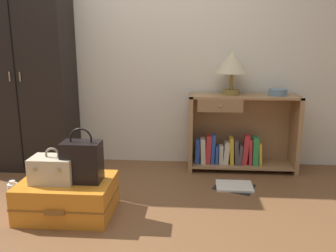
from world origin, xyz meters
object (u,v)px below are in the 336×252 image
(table_lamp, at_px, (232,64))
(handbag, at_px, (82,161))
(train_case, at_px, (53,169))
(open_book_on_floor, at_px, (234,186))
(wardrobe, at_px, (27,74))
(bottle, at_px, (13,195))
(bookshelf, at_px, (238,135))
(bowl, at_px, (278,92))
(suitcase_large, at_px, (68,197))

(table_lamp, xyz_separation_m, handbag, (-1.16, -1.09, -0.63))
(train_case, relative_size, open_book_on_floor, 0.76)
(wardrobe, distance_m, bottle, 1.29)
(bookshelf, xyz_separation_m, open_book_on_floor, (-0.08, -0.49, -0.34))
(handbag, xyz_separation_m, open_book_on_floor, (1.17, 0.60, -0.41))
(table_lamp, bearing_deg, wardrobe, -177.96)
(table_lamp, bearing_deg, bookshelf, -3.06)
(bookshelf, height_order, bowl, bowl)
(handbag, distance_m, bottle, 0.68)
(bookshelf, height_order, suitcase_large, bookshelf)
(table_lamp, relative_size, bottle, 1.96)
(bowl, relative_size, train_case, 0.57)
(table_lamp, relative_size, open_book_on_floor, 1.02)
(bookshelf, xyz_separation_m, bottle, (-1.84, -1.00, -0.25))
(table_lamp, distance_m, open_book_on_floor, 1.15)
(bookshelf, height_order, table_lamp, table_lamp)
(bowl, relative_size, handbag, 0.45)
(bookshelf, relative_size, handbag, 2.66)
(wardrobe, bearing_deg, table_lamp, 2.04)
(bottle, distance_m, open_book_on_floor, 1.83)
(train_case, xyz_separation_m, bottle, (-0.38, 0.11, -0.26))
(suitcase_large, xyz_separation_m, bottle, (-0.46, 0.08, -0.03))
(open_book_on_floor, bearing_deg, wardrobe, 168.21)
(table_lamp, xyz_separation_m, open_book_on_floor, (0.01, -0.49, -1.04))
(wardrobe, distance_m, bookshelf, 2.18)
(train_case, height_order, open_book_on_floor, train_case)
(table_lamp, bearing_deg, bowl, 0.56)
(table_lamp, xyz_separation_m, suitcase_large, (-1.28, -1.09, -0.92))
(train_case, relative_size, handbag, 0.78)
(wardrobe, distance_m, bowl, 2.46)
(wardrobe, distance_m, handbag, 1.43)
(bowl, height_order, open_book_on_floor, bowl)
(bowl, height_order, handbag, bowl)
(wardrobe, bearing_deg, bowl, 1.77)
(bowl, distance_m, train_case, 2.17)
(bowl, bearing_deg, bottle, -155.27)
(wardrobe, relative_size, bottle, 8.87)
(bottle, bearing_deg, bookshelf, 28.60)
(wardrobe, height_order, handbag, wardrobe)
(wardrobe, distance_m, table_lamp, 2.01)
(bookshelf, relative_size, bottle, 4.98)
(train_case, bearing_deg, bowl, 31.76)
(bottle, relative_size, open_book_on_floor, 0.52)
(table_lamp, distance_m, bottle, 2.23)
(bowl, xyz_separation_m, open_book_on_floor, (-0.44, -0.50, -0.78))
(wardrobe, xyz_separation_m, bottle, (0.26, -0.93, -0.85))
(table_lamp, distance_m, train_case, 1.89)
(open_book_on_floor, bearing_deg, suitcase_large, -155.42)
(train_case, height_order, bottle, train_case)
(bottle, bearing_deg, suitcase_large, -9.73)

